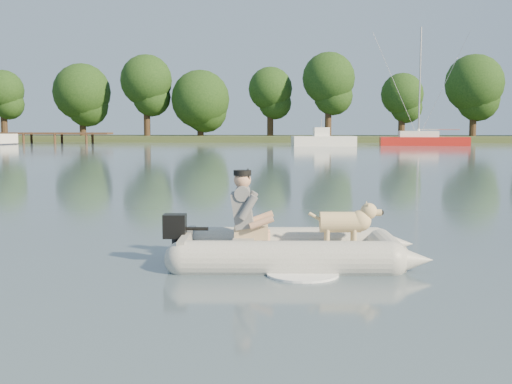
# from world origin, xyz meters

# --- Properties ---
(water) EXTENTS (160.00, 160.00, 0.00)m
(water) POSITION_xyz_m (0.00, 0.00, 0.00)
(water) COLOR slate
(water) RESTS_ON ground
(shore_bank) EXTENTS (160.00, 12.00, 0.70)m
(shore_bank) POSITION_xyz_m (0.00, 62.00, 0.25)
(shore_bank) COLOR #47512D
(shore_bank) RESTS_ON water
(dock) EXTENTS (18.00, 2.00, 1.04)m
(dock) POSITION_xyz_m (-26.00, 52.00, 0.52)
(dock) COLOR #4C331E
(dock) RESTS_ON water
(treeline) EXTENTS (84.66, 7.35, 9.27)m
(treeline) POSITION_xyz_m (5.75, 61.07, 5.30)
(treeline) COLOR #332316
(treeline) RESTS_ON shore_bank
(dinghy) EXTENTS (4.13, 2.79, 1.22)m
(dinghy) POSITION_xyz_m (0.78, 0.42, 0.51)
(dinghy) COLOR gray
(dinghy) RESTS_ON water
(man) EXTENTS (0.66, 0.58, 0.94)m
(man) POSITION_xyz_m (0.17, 0.43, 0.68)
(man) COLOR slate
(man) RESTS_ON dinghy
(dog) EXTENTS (0.83, 0.33, 0.54)m
(dog) POSITION_xyz_m (1.34, 0.50, 0.45)
(dog) COLOR tan
(dog) RESTS_ON dinghy
(outboard_motor) EXTENTS (0.38, 0.27, 0.69)m
(outboard_motor) POSITION_xyz_m (-0.67, 0.34, 0.27)
(outboard_motor) COLOR black
(outboard_motor) RESTS_ON dinghy
(motorboat) EXTENTS (5.58, 2.84, 2.26)m
(motorboat) POSITION_xyz_m (2.73, 45.67, 1.03)
(motorboat) COLOR white
(motorboat) RESTS_ON water
(sailboat) EXTENTS (7.40, 2.61, 10.01)m
(sailboat) POSITION_xyz_m (11.16, 47.83, 0.44)
(sailboat) COLOR #AE1913
(sailboat) RESTS_ON water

